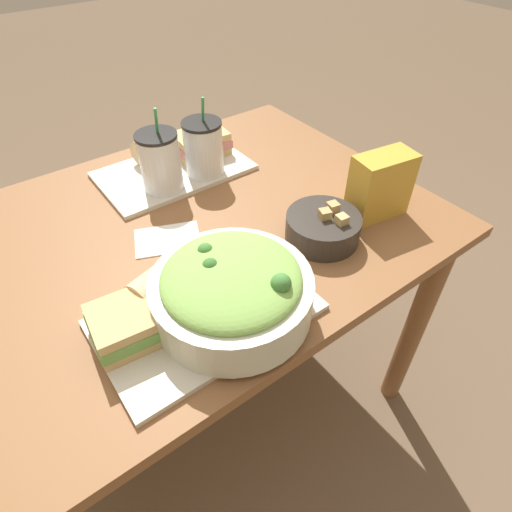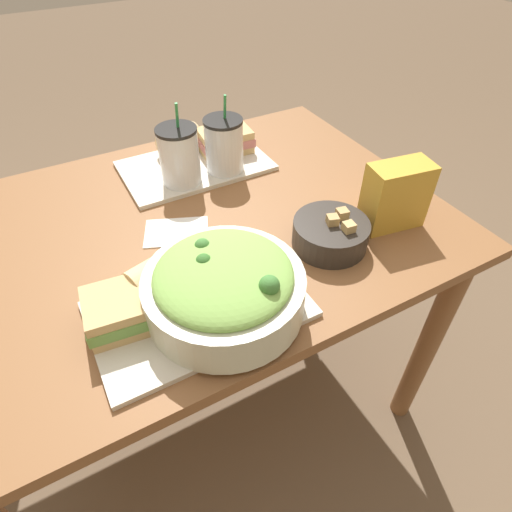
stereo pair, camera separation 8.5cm
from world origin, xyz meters
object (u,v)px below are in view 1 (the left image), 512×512
Objects in this scene: baguette_far at (155,146)px; chip_bag at (380,186)px; drink_cup_dark at (160,163)px; sandwich_far at (201,143)px; sandwich_near at (134,322)px; drink_cup_red at (204,149)px; soup_bowl at (323,227)px; napkin_folded at (168,239)px; baguette_near at (163,283)px; salad_bowl at (232,289)px.

baguette_far is 0.62m from chip_bag.
baguette_far is 0.63× the size of drink_cup_dark.
drink_cup_dark is at bearing -146.88° from sandwich_far.
baguette_far is (0.31, 0.54, 0.00)m from sandwich_near.
drink_cup_red is at bearing 51.75° from sandwich_near.
sandwich_near is 1.19× the size of baguette_far.
soup_bowl is 0.55m from baguette_far.
sandwich_near is at bearing 130.25° from baguette_far.
soup_bowl is 0.35m from napkin_folded.
sandwich_near is at bearing 105.13° from baguette_near.
drink_cup_red is (0.07, -0.15, 0.03)m from baguette_far.
chip_bag is (0.24, -0.39, -0.00)m from drink_cup_red.
chip_bag is (0.17, -0.00, 0.04)m from soup_bowl.
salad_bowl is 0.50m from drink_cup_red.
sandwich_far is 0.90× the size of napkin_folded.
soup_bowl is 0.45m from sandwich_near.
drink_cup_dark reaches higher than baguette_far.
baguette_near is 0.87× the size of chip_bag.
baguette_near is 0.56m from sandwich_far.
soup_bowl is at bearing -112.44° from baguette_near.
drink_cup_dark reaches higher than soup_bowl.
soup_bowl is 1.07× the size of chip_bag.
napkin_folded is (-0.28, 0.20, -0.03)m from soup_bowl.
drink_cup_red reaches higher than baguette_far.
soup_bowl is 0.81× the size of drink_cup_red.
drink_cup_red is (0.13, 0.00, -0.00)m from drink_cup_dark.
baguette_near is at bearing -175.83° from chip_bag.
baguette_near is 0.46m from drink_cup_red.
soup_bowl is at bearing -35.69° from napkin_folded.
drink_cup_red is 1.32× the size of chip_bag.
sandwich_far reaches higher than napkin_folded.
soup_bowl is at bearing 175.37° from baguette_far.
chip_bag reaches higher than baguette_far.
drink_cup_dark is at bearing 62.79° from sandwich_near.
sandwich_near is 1.01× the size of sandwich_far.
drink_cup_dark is 1.03× the size of drink_cup_red.
sandwich_far is 0.74× the size of drink_cup_dark.
napkin_folded is (0.17, 0.21, -0.04)m from sandwich_near.
salad_bowl is at bearing -156.86° from baguette_near.
drink_cup_dark reaches higher than chip_bag.
baguette_near is at bearing 37.24° from sandwich_near.
drink_cup_dark is at bearing -43.19° from baguette_near.
sandwich_near is 0.62m from baguette_far.
sandwich_far is 0.11m from drink_cup_red.
sandwich_near is 0.10m from baguette_near.
soup_bowl is at bearing -82.14° from sandwich_far.
napkin_folded is at bearing -44.51° from baguette_near.
salad_bowl is 1.89× the size of chip_bag.
soup_bowl is 0.96× the size of napkin_folded.
baguette_far reaches higher than sandwich_far.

